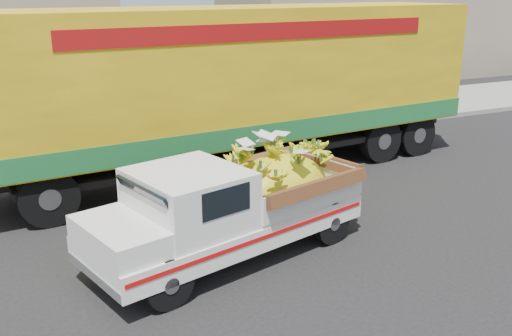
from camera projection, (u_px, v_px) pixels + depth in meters
name	position (u px, v px, depth m)	size (l,w,h in m)	color
ground	(234.00, 259.00, 9.23)	(100.00, 100.00, 0.00)	black
curb	(135.00, 153.00, 14.86)	(60.00, 0.25, 0.15)	gray
sidewalk	(117.00, 135.00, 16.67)	(60.00, 4.00, 0.14)	gray
building_right	(373.00, 13.00, 27.43)	(14.00, 6.00, 6.00)	gray
pickup_truck	(245.00, 201.00, 9.30)	(4.90, 2.81, 1.62)	black
semi_trailer	(239.00, 83.00, 12.92)	(12.04, 3.52, 3.80)	black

